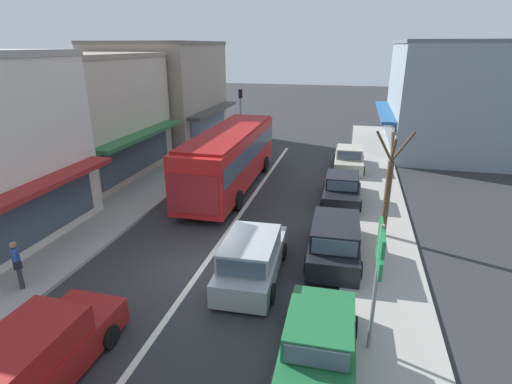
# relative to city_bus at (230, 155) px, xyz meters

# --- Properties ---
(ground_plane) EXTENTS (140.00, 140.00, 0.00)m
(ground_plane) POSITION_rel_city_bus_xyz_m (1.53, -8.35, -1.88)
(ground_plane) COLOR #2D2D30
(lane_centre_line) EXTENTS (0.20, 28.00, 0.01)m
(lane_centre_line) POSITION_rel_city_bus_xyz_m (1.53, -4.35, -1.88)
(lane_centre_line) COLOR silver
(lane_centre_line) RESTS_ON ground
(sidewalk_left) EXTENTS (5.20, 44.00, 0.14)m
(sidewalk_left) POSITION_rel_city_bus_xyz_m (-5.27, -2.35, -1.81)
(sidewalk_left) COLOR #A39E96
(sidewalk_left) RESTS_ON ground
(kerb_right) EXTENTS (2.80, 44.00, 0.12)m
(kerb_right) POSITION_rel_city_bus_xyz_m (7.73, -2.35, -1.82)
(kerb_right) COLOR #A39E96
(kerb_right) RESTS_ON ground
(shopfront_mid_block) EXTENTS (7.09, 9.14, 7.02)m
(shopfront_mid_block) POSITION_rel_city_bus_xyz_m (-8.65, 0.13, 1.62)
(shopfront_mid_block) COLOR beige
(shopfront_mid_block) RESTS_ON ground
(shopfront_far_end) EXTENTS (8.87, 9.29, 7.71)m
(shopfront_far_end) POSITION_rel_city_bus_xyz_m (-8.65, 9.66, 1.97)
(shopfront_far_end) COLOR gray
(shopfront_far_end) RESTS_ON ground
(building_right_far) EXTENTS (9.01, 11.37, 7.77)m
(building_right_far) POSITION_rel_city_bus_xyz_m (13.01, 12.05, 2.00)
(building_right_far) COLOR #84939E
(building_right_far) RESTS_ON ground
(city_bus) EXTENTS (2.84, 10.89, 3.23)m
(city_bus) POSITION_rel_city_bus_xyz_m (0.00, 0.00, 0.00)
(city_bus) COLOR red
(city_bus) RESTS_ON ground
(wagon_queue_far_back) EXTENTS (2.07, 4.57, 1.58)m
(wagon_queue_far_back) POSITION_rel_city_bus_xyz_m (3.40, -8.56, -1.14)
(wagon_queue_far_back) COLOR #9EA3A8
(wagon_queue_far_back) RESTS_ON ground
(wagon_behind_bus_near) EXTENTS (1.99, 4.53, 1.58)m
(wagon_behind_bus_near) POSITION_rel_city_bus_xyz_m (-0.26, -14.12, -1.14)
(wagon_behind_bus_near) COLOR maroon
(wagon_behind_bus_near) RESTS_ON ground
(parked_sedan_kerb_front) EXTENTS (1.96, 4.23, 1.47)m
(parked_sedan_kerb_front) POSITION_rel_city_bus_xyz_m (5.96, -12.08, -1.22)
(parked_sedan_kerb_front) COLOR #1E6638
(parked_sedan_kerb_front) RESTS_ON ground
(parked_wagon_kerb_second) EXTENTS (2.02, 4.54, 1.58)m
(parked_wagon_kerb_second) POSITION_rel_city_bus_xyz_m (6.03, -6.54, -1.14)
(parked_wagon_kerb_second) COLOR black
(parked_wagon_kerb_second) RESTS_ON ground
(parked_sedan_kerb_third) EXTENTS (1.97, 4.24, 1.47)m
(parked_sedan_kerb_third) POSITION_rel_city_bus_xyz_m (6.04, -0.70, -1.22)
(parked_sedan_kerb_third) COLOR black
(parked_sedan_kerb_third) RESTS_ON ground
(parked_sedan_kerb_rear) EXTENTS (1.96, 4.23, 1.47)m
(parked_sedan_kerb_rear) POSITION_rel_city_bus_xyz_m (6.24, 5.04, -1.22)
(parked_sedan_kerb_rear) COLOR #B7B29E
(parked_sedan_kerb_rear) RESTS_ON ground
(traffic_light_downstreet) EXTENTS (0.33, 0.24, 4.20)m
(traffic_light_downstreet) POSITION_rel_city_bus_xyz_m (-2.49, 10.87, 0.97)
(traffic_light_downstreet) COLOR gray
(traffic_light_downstreet) RESTS_ON ground
(directional_road_sign) EXTENTS (0.10, 1.40, 3.60)m
(directional_road_sign) POSITION_rel_city_bus_xyz_m (7.19, -11.25, 0.82)
(directional_road_sign) COLOR gray
(directional_road_sign) RESTS_ON ground
(street_tree_right) EXTENTS (1.44, 1.69, 4.47)m
(street_tree_right) POSITION_rel_city_bus_xyz_m (7.87, -4.39, 0.23)
(street_tree_right) COLOR brown
(street_tree_right) RESTS_ON ground
(pedestrian_with_handbag_near) EXTENTS (0.59, 0.51, 1.63)m
(pedestrian_with_handbag_near) POSITION_rel_city_bus_xyz_m (-3.63, 3.33, -0.81)
(pedestrian_with_handbag_near) COLOR #4C4742
(pedestrian_with_handbag_near) RESTS_ON sidewalk_left
(pedestrian_browsing_midblock) EXTENTS (0.57, 0.54, 1.63)m
(pedestrian_browsing_midblock) POSITION_rel_city_bus_xyz_m (-3.56, -11.11, -0.81)
(pedestrian_browsing_midblock) COLOR #333338
(pedestrian_browsing_midblock) RESTS_ON sidewalk_left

